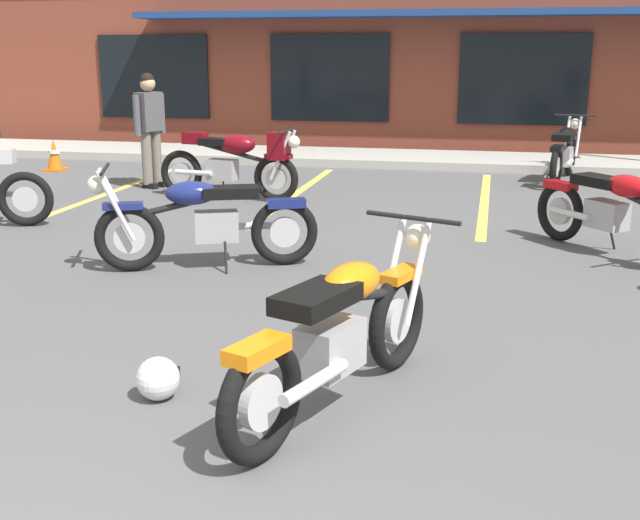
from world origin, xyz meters
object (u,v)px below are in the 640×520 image
motorcycle_foreground_classic (340,331)px  motorcycle_blue_standard (565,152)px  motorcycle_black_cruiser (205,220)px  helmet_on_pavement (158,378)px  traffic_cone (54,155)px  motorcycle_green_cafe_racer (615,210)px  person_in_black_shirt (150,123)px  motorcycle_red_sportbike (235,161)px

motorcycle_foreground_classic → motorcycle_blue_standard: (1.87, 8.71, 0.00)m
motorcycle_black_cruiser → helmet_on_pavement: size_ratio=7.72×
motorcycle_black_cruiser → traffic_cone: 7.16m
motorcycle_black_cruiser → traffic_cone: motorcycle_black_cruiser is taller
motorcycle_green_cafe_racer → motorcycle_foreground_classic: bearing=-116.6°
motorcycle_black_cruiser → motorcycle_green_cafe_racer: same height
motorcycle_foreground_classic → motorcycle_black_cruiser: (-1.80, 2.69, 0.00)m
motorcycle_foreground_classic → motorcycle_green_cafe_racer: size_ratio=1.16×
person_in_black_shirt → motorcycle_red_sportbike: bearing=-23.8°
motorcycle_blue_standard → person_in_black_shirt: person_in_black_shirt is taller
motorcycle_red_sportbike → traffic_cone: motorcycle_red_sportbike is taller
motorcycle_red_sportbike → motorcycle_black_cruiser: 3.57m
motorcycle_black_cruiser → helmet_on_pavement: (0.74, -2.81, -0.33)m
motorcycle_blue_standard → motorcycle_red_sportbike: bearing=-150.6°
motorcycle_red_sportbike → motorcycle_foreground_classic: bearing=-66.6°
motorcycle_red_sportbike → motorcycle_blue_standard: (4.53, 2.56, -0.07)m
motorcycle_foreground_classic → motorcycle_red_sportbike: same height
motorcycle_black_cruiser → motorcycle_red_sportbike: bearing=103.9°
motorcycle_red_sportbike → motorcycle_black_cruiser: (0.85, -3.46, -0.07)m
motorcycle_red_sportbike → motorcycle_black_cruiser: same height
motorcycle_black_cruiser → helmet_on_pavement: 2.93m
motorcycle_blue_standard → motorcycle_green_cafe_racer: bearing=-88.5°
motorcycle_black_cruiser → motorcycle_green_cafe_racer: (3.80, 1.31, 0.00)m
motorcycle_green_cafe_racer → traffic_cone: motorcycle_green_cafe_racer is taller
motorcycle_red_sportbike → person_in_black_shirt: (-1.52, 0.67, 0.42)m
motorcycle_black_cruiser → person_in_black_shirt: person_in_black_shirt is taller
person_in_black_shirt → traffic_cone: bearing=152.1°
motorcycle_red_sportbike → person_in_black_shirt: bearing=156.2°
helmet_on_pavement → motorcycle_blue_standard: bearing=71.6°
person_in_black_shirt → traffic_cone: size_ratio=3.16×
motorcycle_foreground_classic → helmet_on_pavement: motorcycle_foreground_classic is taller
motorcycle_green_cafe_racer → person_in_black_shirt: person_in_black_shirt is taller
motorcycle_black_cruiser → helmet_on_pavement: bearing=-75.3°
motorcycle_black_cruiser → motorcycle_green_cafe_racer: size_ratio=1.15×
motorcycle_foreground_classic → helmet_on_pavement: bearing=-173.3°
motorcycle_green_cafe_racer → helmet_on_pavement: size_ratio=6.70×
motorcycle_foreground_classic → motorcycle_black_cruiser: bearing=123.9°
motorcycle_foreground_classic → motorcycle_blue_standard: 8.90m
motorcycle_blue_standard → traffic_cone: 8.42m
motorcycle_red_sportbike → motorcycle_green_cafe_racer: 5.13m
helmet_on_pavement → motorcycle_green_cafe_racer: bearing=53.4°
helmet_on_pavement → traffic_cone: bearing=123.7°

